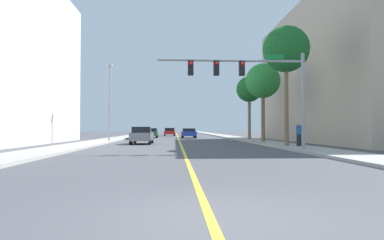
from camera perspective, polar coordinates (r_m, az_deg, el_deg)
ground at (r=47.21m, az=-2.42°, el=-3.13°), size 192.00×192.00×0.00m
sidewalk_left at (r=47.78m, az=-11.97°, el=-2.99°), size 2.76×168.00×0.15m
sidewalk_right at (r=47.96m, az=7.09°, el=-3.00°), size 2.76×168.00×0.15m
lane_marking_center at (r=47.21m, az=-2.42°, el=-3.12°), size 0.16×144.00×0.01m
building_right_near at (r=38.92m, az=28.68°, el=7.00°), size 15.82×25.55×13.97m
traffic_signal_mast at (r=19.43m, az=10.56°, el=7.21°), size 8.56×0.36×5.63m
street_lamp at (r=33.75m, az=-14.17°, el=3.76°), size 0.56×0.28×7.71m
palm_near at (r=24.83m, az=16.01°, el=11.62°), size 3.28×3.28×8.54m
palm_mid at (r=31.13m, az=12.20°, el=6.54°), size 3.19×3.19×7.21m
palm_far at (r=37.83m, az=9.91°, el=5.19°), size 2.90×2.90×7.12m
car_silver at (r=42.15m, az=-8.97°, el=-2.33°), size 2.05×4.03×1.39m
car_red at (r=59.55m, az=-3.92°, el=-2.06°), size 2.07×4.02×1.45m
car_green at (r=48.66m, az=-7.02°, el=-2.21°), size 1.79×4.24×1.40m
car_gray at (r=29.30m, az=-8.68°, el=-2.64°), size 1.82×3.91×1.52m
car_blue at (r=46.67m, az=-0.59°, el=-2.26°), size 2.03×4.41×1.37m
pedestrian at (r=24.20m, az=18.08°, el=-2.34°), size 0.38×0.38×1.68m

